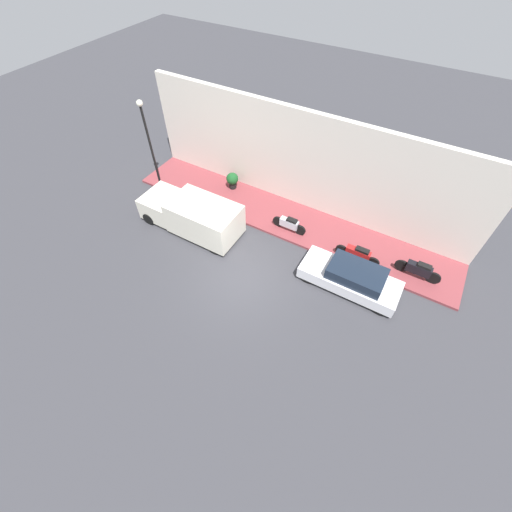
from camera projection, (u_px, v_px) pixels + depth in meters
ground_plane at (240, 279)px, 15.35m from camera, size 60.00×60.00×0.00m
sidewalk at (286, 219)px, 17.86m from camera, size 2.77×17.43×0.13m
building_facade at (304, 162)px, 16.80m from camera, size 0.30×17.43×5.22m
parked_car at (351, 278)px, 14.63m from camera, size 1.61×4.25×1.27m
delivery_van at (192, 214)px, 16.84m from camera, size 2.03×5.21×1.77m
motorcycle_red at (358, 254)px, 15.56m from camera, size 0.30×2.08×0.84m
scooter_silver at (289, 224)px, 16.91m from camera, size 0.30×1.78×0.77m
motorcycle_black at (419, 270)px, 14.95m from camera, size 0.30×1.98×0.86m
streetlamp at (148, 136)px, 17.29m from camera, size 0.31×0.31×4.90m
potted_plant at (232, 180)px, 19.05m from camera, size 0.67×0.67×0.95m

